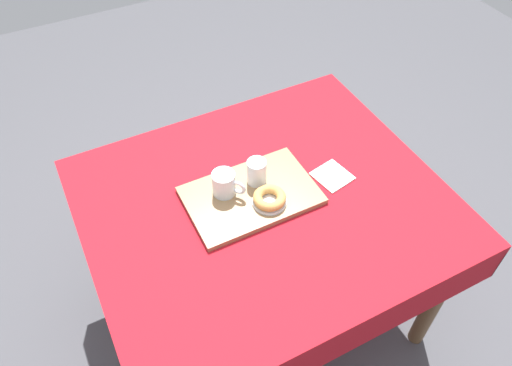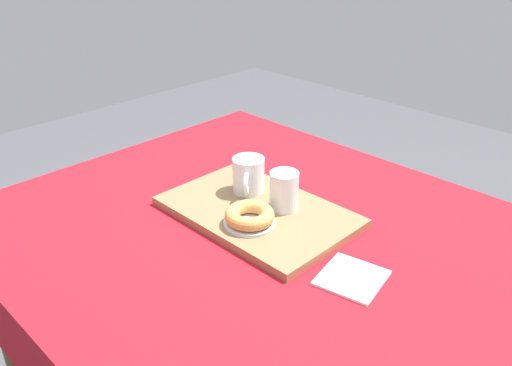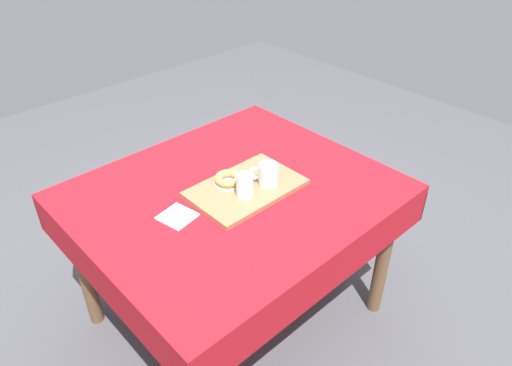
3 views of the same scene
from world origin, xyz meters
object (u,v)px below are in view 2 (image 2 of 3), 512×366
(serving_tray, at_px, (258,212))
(paper_napkin, at_px, (352,278))
(dining_table, at_px, (258,259))
(donut_plate_left, at_px, (250,223))
(water_glass_near, at_px, (284,192))
(tea_mug_left, at_px, (248,176))
(sugar_donut_left, at_px, (250,216))

(serving_tray, relative_size, paper_napkin, 3.64)
(dining_table, distance_m, donut_plate_left, 0.12)
(water_glass_near, bearing_deg, tea_mug_left, 178.78)
(tea_mug_left, xyz_separation_m, paper_napkin, (0.38, -0.09, -0.06))
(water_glass_near, relative_size, donut_plate_left, 0.79)
(paper_napkin, bearing_deg, tea_mug_left, 166.68)
(tea_mug_left, bearing_deg, sugar_donut_left, -43.13)
(sugar_donut_left, bearing_deg, donut_plate_left, 0.00)
(serving_tray, distance_m, donut_plate_left, 0.08)
(sugar_donut_left, bearing_deg, water_glass_near, 87.64)
(dining_table, relative_size, paper_napkin, 9.98)
(water_glass_near, distance_m, paper_napkin, 0.28)
(donut_plate_left, xyz_separation_m, paper_napkin, (0.27, 0.02, -0.02))
(serving_tray, height_order, paper_napkin, serving_tray)
(serving_tray, relative_size, donut_plate_left, 3.77)
(serving_tray, distance_m, tea_mug_left, 0.10)
(paper_napkin, bearing_deg, dining_table, 178.16)
(serving_tray, bearing_deg, donut_plate_left, -58.18)
(dining_table, xyz_separation_m, paper_napkin, (0.27, -0.01, 0.09))
(tea_mug_left, bearing_deg, paper_napkin, -13.32)
(serving_tray, relative_size, tea_mug_left, 4.19)
(water_glass_near, bearing_deg, sugar_donut_left, -92.36)
(water_glass_near, xyz_separation_m, donut_plate_left, (-0.00, -0.11, -0.04))
(tea_mug_left, relative_size, sugar_donut_left, 0.95)
(dining_table, bearing_deg, serving_tray, 136.24)
(tea_mug_left, bearing_deg, water_glass_near, -1.22)
(sugar_donut_left, bearing_deg, dining_table, 93.65)
(paper_napkin, bearing_deg, sugar_donut_left, -175.91)
(water_glass_near, xyz_separation_m, sugar_donut_left, (-0.00, -0.11, -0.02))
(water_glass_near, relative_size, paper_napkin, 0.76)
(sugar_donut_left, bearing_deg, tea_mug_left, 136.87)
(serving_tray, xyz_separation_m, water_glass_near, (0.04, 0.04, 0.05))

